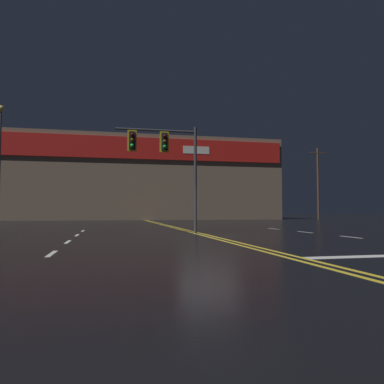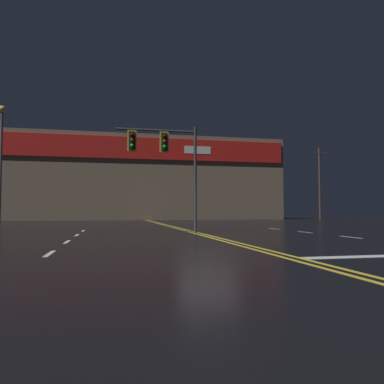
% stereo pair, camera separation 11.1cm
% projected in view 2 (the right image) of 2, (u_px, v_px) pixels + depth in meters
% --- Properties ---
extents(ground_plane, '(200.00, 200.00, 0.00)m').
position_uv_depth(ground_plane, '(208.00, 236.00, 15.52)').
color(ground_plane, black).
extents(road_markings, '(16.05, 60.00, 0.01)m').
position_uv_depth(road_markings, '(247.00, 238.00, 14.22)').
color(road_markings, gold).
rests_on(road_markings, ground).
extents(traffic_signal_median, '(3.86, 0.36, 5.11)m').
position_uv_depth(traffic_signal_median, '(163.00, 151.00, 17.69)').
color(traffic_signal_median, '#38383D').
rests_on(traffic_signal_median, ground).
extents(streetlight_median_approach, '(0.56, 0.56, 9.53)m').
position_uv_depth(streetlight_median_approach, '(1.00, 148.00, 29.93)').
color(streetlight_median_approach, '#59595E').
rests_on(streetlight_median_approach, ground).
extents(building_backdrop, '(34.14, 10.23, 10.09)m').
position_uv_depth(building_backdrop, '(144.00, 180.00, 48.21)').
color(building_backdrop, '#7A6651').
rests_on(building_backdrop, ground).
extents(utility_pole_row, '(46.07, 0.26, 12.02)m').
position_uv_depth(utility_pole_row, '(120.00, 171.00, 42.20)').
color(utility_pole_row, '#4C3828').
rests_on(utility_pole_row, ground).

